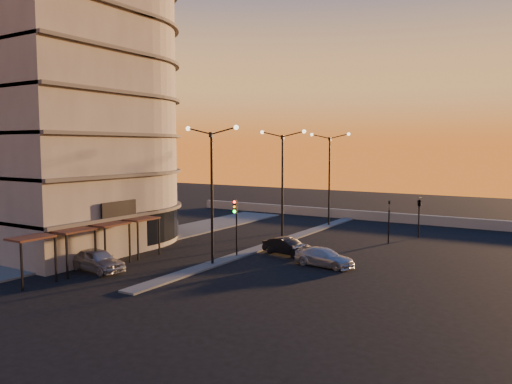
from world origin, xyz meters
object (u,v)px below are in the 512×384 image
(traffic_light_main, at_px, (236,218))
(car_wagon, at_px, (324,257))
(streetlamp_mid, at_px, (282,176))
(car_sedan, at_px, (287,246))
(car_hatchback, at_px, (97,260))

(traffic_light_main, bearing_deg, car_wagon, 7.07)
(streetlamp_mid, bearing_deg, traffic_light_main, -90.00)
(car_sedan, height_order, car_wagon, car_sedan)
(streetlamp_mid, distance_m, traffic_light_main, 7.62)
(streetlamp_mid, bearing_deg, car_sedan, -57.30)
(streetlamp_mid, height_order, car_hatchback, streetlamp_mid)
(car_sedan, distance_m, car_wagon, 4.24)
(car_wagon, bearing_deg, car_sedan, 69.56)
(traffic_light_main, relative_size, car_sedan, 1.09)
(car_hatchback, xyz_separation_m, car_wagon, (12.08, 9.00, -0.13))
(car_hatchback, height_order, car_wagon, car_hatchback)
(streetlamp_mid, bearing_deg, car_wagon, -43.28)
(traffic_light_main, xyz_separation_m, car_hatchback, (-5.39, -8.17, -2.15))
(streetlamp_mid, relative_size, traffic_light_main, 2.24)
(streetlamp_mid, height_order, traffic_light_main, streetlamp_mid)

